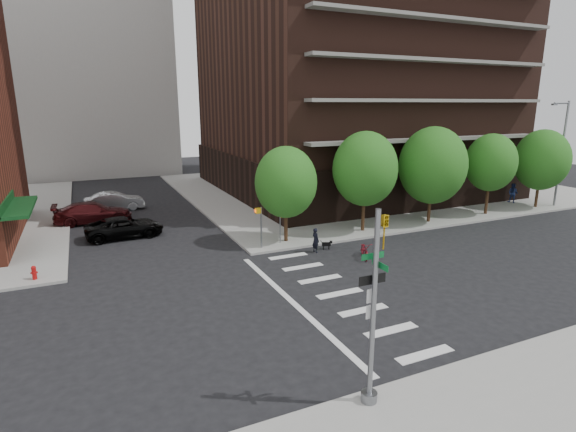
# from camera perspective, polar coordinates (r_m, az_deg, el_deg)

# --- Properties ---
(ground) EXTENTS (120.00, 120.00, 0.00)m
(ground) POSITION_cam_1_polar(r_m,az_deg,el_deg) (20.87, -0.62, -11.21)
(ground) COLOR black
(ground) RESTS_ON ground
(sidewalk_ne) EXTENTS (39.00, 33.00, 0.15)m
(sidewalk_ne) POSITION_cam_1_polar(r_m,az_deg,el_deg) (50.32, 9.86, 3.76)
(sidewalk_ne) COLOR gray
(sidewalk_ne) RESTS_ON ground
(crosswalk) EXTENTS (3.85, 13.00, 0.01)m
(crosswalk) POSITION_cam_1_polar(r_m,az_deg,el_deg) (21.78, 4.77, -10.12)
(crosswalk) COLOR silver
(crosswalk) RESTS_ON ground
(tree_a) EXTENTS (4.00, 4.00, 5.90)m
(tree_a) POSITION_cam_1_polar(r_m,az_deg,el_deg) (28.68, -0.27, 4.30)
(tree_a) COLOR #301E11
(tree_a) RESTS_ON sidewalk_ne
(tree_b) EXTENTS (4.50, 4.50, 6.65)m
(tree_b) POSITION_cam_1_polar(r_m,az_deg,el_deg) (31.53, 9.76, 5.91)
(tree_b) COLOR #301E11
(tree_b) RESTS_ON sidewalk_ne
(tree_c) EXTENTS (5.00, 5.00, 6.80)m
(tree_c) POSITION_cam_1_polar(r_m,az_deg,el_deg) (35.26, 17.89, 6.13)
(tree_c) COLOR #301E11
(tree_c) RESTS_ON sidewalk_ne
(tree_d) EXTENTS (4.00, 4.00, 6.20)m
(tree_d) POSITION_cam_1_polar(r_m,az_deg,el_deg) (39.55, 24.36, 6.20)
(tree_d) COLOR #301E11
(tree_d) RESTS_ON sidewalk_ne
(tree_e) EXTENTS (4.50, 4.50, 6.35)m
(tree_e) POSITION_cam_1_polar(r_m,az_deg,el_deg) (44.24, 29.52, 6.21)
(tree_e) COLOR #301E11
(tree_e) RESTS_ON sidewalk_ne
(traffic_signal) EXTENTS (0.90, 0.75, 6.00)m
(traffic_signal) POSITION_cam_1_polar(r_m,az_deg,el_deg) (13.63, 10.79, -13.34)
(traffic_signal) COLOR slate
(traffic_signal) RESTS_ON sidewalk_s
(pedestrian_signal) EXTENTS (2.18, 0.67, 2.60)m
(pedestrian_signal) POSITION_cam_1_polar(r_m,az_deg,el_deg) (27.98, -2.92, -0.55)
(pedestrian_signal) COLOR slate
(pedestrian_signal) RESTS_ON sidewalk_ne
(fire_hydrant) EXTENTS (0.24, 0.24, 0.73)m
(fire_hydrant) POSITION_cam_1_polar(r_m,az_deg,el_deg) (26.55, -29.55, -6.19)
(fire_hydrant) COLOR #A50C0C
(fire_hydrant) RESTS_ON sidewalk_nw
(streetlamp) EXTENTS (2.14, 0.22, 9.00)m
(streetlamp) POSITION_cam_1_polar(r_m,az_deg,el_deg) (45.46, 31.35, 7.49)
(streetlamp) COLOR slate
(streetlamp) RESTS_ON sidewalk_ne
(parked_car_black) EXTENTS (2.60, 5.21, 1.42)m
(parked_car_black) POSITION_cam_1_polar(r_m,az_deg,el_deg) (32.63, -20.03, -1.36)
(parked_car_black) COLOR black
(parked_car_black) RESTS_ON ground
(parked_car_maroon) EXTENTS (2.40, 5.64, 1.62)m
(parked_car_maroon) POSITION_cam_1_polar(r_m,az_deg,el_deg) (37.48, -23.53, 0.40)
(parked_car_maroon) COLOR #411012
(parked_car_maroon) RESTS_ON ground
(parked_car_silver) EXTENTS (1.69, 4.83, 1.59)m
(parked_car_silver) POSITION_cam_1_polar(r_m,az_deg,el_deg) (41.22, -21.15, 1.76)
(parked_car_silver) COLOR #B1B5BA
(parked_car_silver) RESTS_ON ground
(scooter) EXTENTS (1.38, 2.01, 1.00)m
(scooter) POSITION_cam_1_polar(r_m,az_deg,el_deg) (27.05, 9.72, -4.25)
(scooter) COLOR maroon
(scooter) RESTS_ON ground
(dog_walker) EXTENTS (0.62, 0.46, 1.54)m
(dog_walker) POSITION_cam_1_polar(r_m,az_deg,el_deg) (27.64, 3.52, -3.09)
(dog_walker) COLOR black
(dog_walker) RESTS_ON ground
(dog) EXTENTS (0.65, 0.39, 0.55)m
(dog) POSITION_cam_1_polar(r_m,az_deg,el_deg) (28.34, 4.95, -3.57)
(dog) COLOR black
(dog) RESTS_ON ground
(pedestrian_far) EXTENTS (1.02, 0.89, 1.77)m
(pedestrian_far) POSITION_cam_1_polar(r_m,az_deg,el_deg) (45.50, 26.67, 2.60)
(pedestrian_far) COLOR navy
(pedestrian_far) RESTS_ON sidewalk_ne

